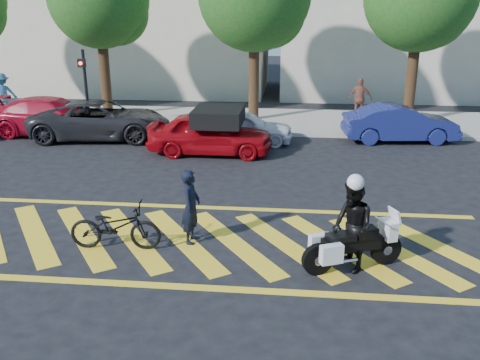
# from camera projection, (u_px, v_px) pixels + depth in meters

# --- Properties ---
(ground) EXTENTS (90.00, 90.00, 0.00)m
(ground) POSITION_uv_depth(u_px,v_px,m) (210.00, 241.00, 10.79)
(ground) COLOR black
(ground) RESTS_ON ground
(sidewalk) EXTENTS (60.00, 5.00, 0.15)m
(sidewalk) POSITION_uv_depth(u_px,v_px,m) (253.00, 121.00, 22.08)
(sidewalk) COLOR #9E998E
(sidewalk) RESTS_ON ground
(crosswalk) EXTENTS (12.33, 4.00, 0.01)m
(crosswalk) POSITION_uv_depth(u_px,v_px,m) (208.00, 241.00, 10.79)
(crosswalk) COLOR yellow
(crosswalk) RESTS_ON ground
(building_left) EXTENTS (16.00, 8.00, 10.00)m
(building_left) POSITION_uv_depth(u_px,v_px,m) (130.00, 3.00, 29.75)
(building_left) COLOR beige
(building_left) RESTS_ON ground
(tree_left) EXTENTS (4.20, 4.20, 7.26)m
(tree_left) POSITION_uv_depth(u_px,v_px,m) (102.00, 1.00, 21.17)
(tree_left) COLOR black
(tree_left) RESTS_ON ground
(signal_pole) EXTENTS (0.28, 0.43, 3.20)m
(signal_pole) POSITION_uv_depth(u_px,v_px,m) (85.00, 83.00, 19.98)
(signal_pole) COLOR black
(signal_pole) RESTS_ON ground
(officer_bike) EXTENTS (0.42, 0.60, 1.59)m
(officer_bike) POSITION_uv_depth(u_px,v_px,m) (191.00, 207.00, 10.53)
(officer_bike) COLOR black
(officer_bike) RESTS_ON ground
(bicycle) EXTENTS (1.90, 0.75, 0.98)m
(bicycle) POSITION_uv_depth(u_px,v_px,m) (115.00, 226.00, 10.32)
(bicycle) COLOR black
(bicycle) RESTS_ON ground
(police_motorcycle) EXTENTS (1.94, 1.10, 0.90)m
(police_motorcycle) POSITION_uv_depth(u_px,v_px,m) (352.00, 245.00, 9.49)
(police_motorcycle) COLOR black
(police_motorcycle) RESTS_ON ground
(officer_moto) EXTENTS (0.94, 1.04, 1.74)m
(officer_moto) POSITION_uv_depth(u_px,v_px,m) (352.00, 227.00, 9.38)
(officer_moto) COLOR black
(officer_moto) RESTS_ON ground
(red_convertible) EXTENTS (4.18, 1.71, 1.42)m
(red_convertible) POSITION_uv_depth(u_px,v_px,m) (210.00, 133.00, 17.07)
(red_convertible) COLOR #9D070E
(red_convertible) RESTS_ON ground
(parked_left) EXTENTS (5.07, 2.18, 1.45)m
(parked_left) POSITION_uv_depth(u_px,v_px,m) (53.00, 117.00, 19.64)
(parked_left) COLOR #B10A23
(parked_left) RESTS_ON ground
(parked_mid_left) EXTENTS (5.39, 2.95, 1.43)m
(parked_mid_left) POSITION_uv_depth(u_px,v_px,m) (101.00, 120.00, 19.10)
(parked_mid_left) COLOR black
(parked_mid_left) RESTS_ON ground
(parked_mid_right) EXTENTS (3.67, 1.64, 1.23)m
(parked_mid_right) POSITION_uv_depth(u_px,v_px,m) (243.00, 127.00, 18.43)
(parked_mid_right) COLOR white
(parked_mid_right) RESTS_ON ground
(parked_right) EXTENTS (4.24, 1.85, 1.36)m
(parked_right) POSITION_uv_depth(u_px,v_px,m) (400.00, 123.00, 18.70)
(parked_right) COLOR navy
(parked_right) RESTS_ON ground
(pedestrian_left) EXTENTS (1.36, 1.24, 1.83)m
(pedestrian_left) POSITION_uv_depth(u_px,v_px,m) (3.00, 94.00, 22.77)
(pedestrian_left) COLOR #306286
(pedestrian_left) RESTS_ON sidewalk
(pedestrian_right) EXTENTS (1.07, 0.57, 1.75)m
(pedestrian_right) POSITION_uv_depth(u_px,v_px,m) (360.00, 99.00, 21.83)
(pedestrian_right) COLOR brown
(pedestrian_right) RESTS_ON sidewalk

